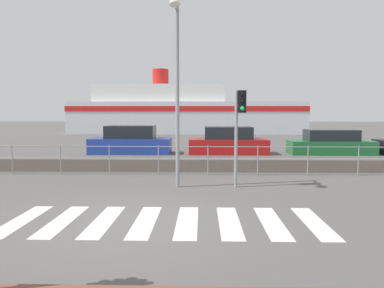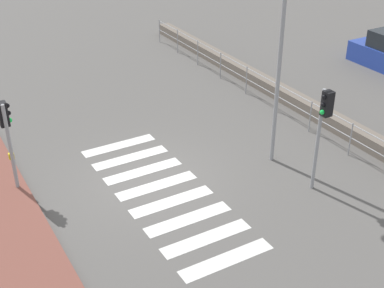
{
  "view_description": "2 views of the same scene",
  "coord_description": "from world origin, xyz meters",
  "px_view_note": "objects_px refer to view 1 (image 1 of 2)",
  "views": [
    {
      "loc": [
        1.61,
        -7.82,
        2.35
      ],
      "look_at": [
        1.35,
        2.0,
        1.5
      ],
      "focal_mm": 35.0,
      "sensor_mm": 36.0,
      "label": 1
    },
    {
      "loc": [
        11.86,
        -5.47,
        8.34
      ],
      "look_at": [
        0.67,
        1.0,
        1.2
      ],
      "focal_mm": 50.0,
      "sensor_mm": 36.0,
      "label": 2
    }
  ],
  "objects_px": {
    "traffic_light_far": "(240,117)",
    "parked_car_blue": "(131,142)",
    "parked_car_red": "(228,142)",
    "ferry_boat": "(182,113)",
    "parked_car_green": "(331,144)",
    "streetlamp": "(177,74)"
  },
  "relations": [
    {
      "from": "parked_car_green",
      "to": "parked_car_blue",
      "type": "bearing_deg",
      "value": 180.0
    },
    {
      "from": "traffic_light_far",
      "to": "ferry_boat",
      "type": "height_order",
      "value": "ferry_boat"
    },
    {
      "from": "parked_car_blue",
      "to": "parked_car_red",
      "type": "relative_size",
      "value": 1.03
    },
    {
      "from": "parked_car_red",
      "to": "streetlamp",
      "type": "bearing_deg",
      "value": -103.09
    },
    {
      "from": "ferry_boat",
      "to": "parked_car_green",
      "type": "height_order",
      "value": "ferry_boat"
    },
    {
      "from": "streetlamp",
      "to": "parked_car_green",
      "type": "bearing_deg",
      "value": 50.49
    },
    {
      "from": "traffic_light_far",
      "to": "parked_car_blue",
      "type": "distance_m",
      "value": 10.76
    },
    {
      "from": "streetlamp",
      "to": "parked_car_blue",
      "type": "height_order",
      "value": "streetlamp"
    },
    {
      "from": "streetlamp",
      "to": "parked_car_blue",
      "type": "bearing_deg",
      "value": 108.73
    },
    {
      "from": "streetlamp",
      "to": "parked_car_green",
      "type": "distance_m",
      "value": 12.76
    },
    {
      "from": "ferry_boat",
      "to": "parked_car_red",
      "type": "xyz_separation_m",
      "value": [
        3.7,
        -21.31,
        -1.6
      ]
    },
    {
      "from": "parked_car_blue",
      "to": "parked_car_green",
      "type": "distance_m",
      "value": 11.16
    },
    {
      "from": "parked_car_blue",
      "to": "parked_car_red",
      "type": "bearing_deg",
      "value": 0.0
    },
    {
      "from": "parked_car_blue",
      "to": "ferry_boat",
      "type": "bearing_deg",
      "value": 85.24
    },
    {
      "from": "parked_car_red",
      "to": "parked_car_green",
      "type": "relative_size",
      "value": 0.96
    },
    {
      "from": "ferry_boat",
      "to": "parked_car_blue",
      "type": "xyz_separation_m",
      "value": [
        -1.77,
        -21.31,
        -1.58
      ]
    },
    {
      "from": "traffic_light_far",
      "to": "parked_car_blue",
      "type": "xyz_separation_m",
      "value": [
        -5.17,
        9.31,
        -1.53
      ]
    },
    {
      "from": "traffic_light_far",
      "to": "streetlamp",
      "type": "distance_m",
      "value": 2.31
    },
    {
      "from": "traffic_light_far",
      "to": "parked_car_blue",
      "type": "height_order",
      "value": "traffic_light_far"
    },
    {
      "from": "parked_car_green",
      "to": "traffic_light_far",
      "type": "bearing_deg",
      "value": -122.74
    },
    {
      "from": "parked_car_blue",
      "to": "traffic_light_far",
      "type": "bearing_deg",
      "value": -60.99
    },
    {
      "from": "streetlamp",
      "to": "ferry_boat",
      "type": "bearing_deg",
      "value": 92.73
    }
  ]
}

